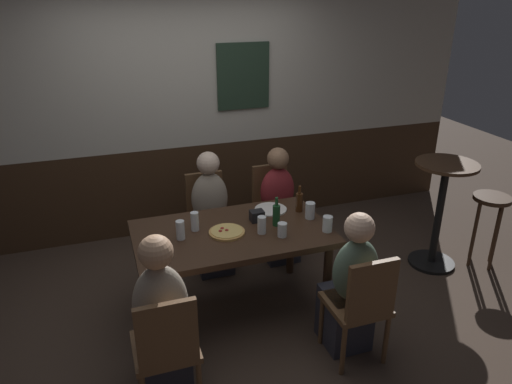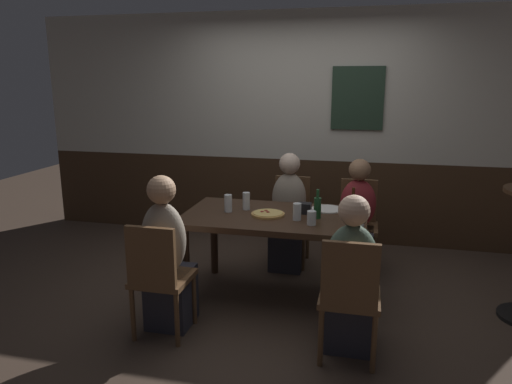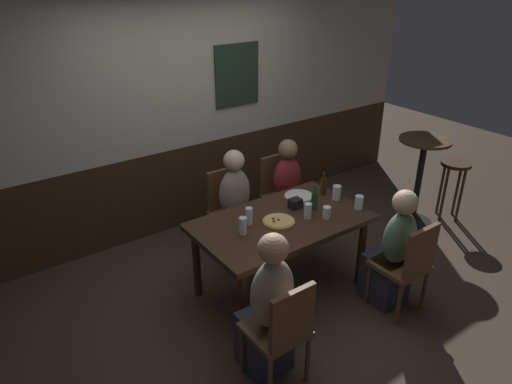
{
  "view_description": "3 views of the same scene",
  "coord_description": "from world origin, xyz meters",
  "px_view_note": "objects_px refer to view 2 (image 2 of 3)",
  "views": [
    {
      "loc": [
        -0.9,
        -3.22,
        2.5
      ],
      "look_at": [
        0.17,
        -0.07,
        1.08
      ],
      "focal_mm": 33.61,
      "sensor_mm": 36.0,
      "label": 1
    },
    {
      "loc": [
        0.74,
        -3.8,
        1.86
      ],
      "look_at": [
        -0.18,
        0.1,
        0.9
      ],
      "focal_mm": 33.45,
      "sensor_mm": 36.0,
      "label": 2
    },
    {
      "loc": [
        -2.25,
        -2.77,
        2.75
      ],
      "look_at": [
        -0.2,
        0.1,
        1.03
      ],
      "focal_mm": 32.66,
      "sensor_mm": 36.0,
      "label": 3
    }
  ],
  "objects_px": {
    "pint_glass_amber": "(359,222)",
    "beer_bottle_brown": "(353,204)",
    "dining_table": "(274,224)",
    "pizza": "(268,214)",
    "condiment_caddy": "(305,208)",
    "person_mid_far": "(288,220)",
    "beer_glass_tall": "(297,213)",
    "chair_left_near": "(158,274)",
    "person_left_near": "(167,264)",
    "person_right_near": "(351,285)",
    "chair_right_far": "(357,219)",
    "chair_right_near": "(350,293)",
    "beer_bottle_green": "(317,207)",
    "pint_glass_pale": "(246,202)",
    "person_right_far": "(357,226)",
    "highball_clear": "(356,212)",
    "plate_white_large": "(327,209)",
    "tumbler_short": "(312,219)",
    "pint_glass_stout": "(228,204)",
    "chair_mid_far": "(291,215)"
  },
  "relations": [
    {
      "from": "chair_right_far",
      "to": "beer_bottle_green",
      "type": "xyz_separation_m",
      "value": [
        -0.31,
        -0.89,
        0.34
      ]
    },
    {
      "from": "pint_glass_stout",
      "to": "beer_bottle_green",
      "type": "height_order",
      "value": "beer_bottle_green"
    },
    {
      "from": "person_right_near",
      "to": "pint_glass_pale",
      "type": "bearing_deg",
      "value": 139.5
    },
    {
      "from": "pizza",
      "to": "condiment_caddy",
      "type": "height_order",
      "value": "condiment_caddy"
    },
    {
      "from": "pint_glass_amber",
      "to": "pint_glass_stout",
      "type": "height_order",
      "value": "pint_glass_stout"
    },
    {
      "from": "dining_table",
      "to": "chair_left_near",
      "type": "xyz_separation_m",
      "value": [
        -0.67,
        -0.87,
        -0.16
      ]
    },
    {
      "from": "pint_glass_amber",
      "to": "beer_bottle_brown",
      "type": "distance_m",
      "value": 0.41
    },
    {
      "from": "chair_right_far",
      "to": "beer_glass_tall",
      "type": "xyz_separation_m",
      "value": [
        -0.47,
        -0.98,
        0.3
      ]
    },
    {
      "from": "pint_glass_pale",
      "to": "pint_glass_stout",
      "type": "relative_size",
      "value": 1.02
    },
    {
      "from": "person_left_near",
      "to": "pint_glass_pale",
      "type": "distance_m",
      "value": 0.95
    },
    {
      "from": "chair_left_near",
      "to": "person_left_near",
      "type": "bearing_deg",
      "value": 90.0
    },
    {
      "from": "chair_right_near",
      "to": "chair_left_near",
      "type": "height_order",
      "value": "same"
    },
    {
      "from": "beer_glass_tall",
      "to": "plate_white_large",
      "type": "height_order",
      "value": "beer_glass_tall"
    },
    {
      "from": "person_mid_far",
      "to": "pint_glass_stout",
      "type": "bearing_deg",
      "value": -119.79
    },
    {
      "from": "pint_glass_amber",
      "to": "person_right_near",
      "type": "bearing_deg",
      "value": -93.7
    },
    {
      "from": "person_right_near",
      "to": "beer_bottle_brown",
      "type": "bearing_deg",
      "value": 92.18
    },
    {
      "from": "person_left_near",
      "to": "pizza",
      "type": "distance_m",
      "value": 0.95
    },
    {
      "from": "person_mid_far",
      "to": "tumbler_short",
      "type": "relative_size",
      "value": 10.36
    },
    {
      "from": "plate_white_large",
      "to": "person_right_far",
      "type": "bearing_deg",
      "value": 60.18
    },
    {
      "from": "chair_mid_far",
      "to": "person_right_far",
      "type": "bearing_deg",
      "value": -13.58
    },
    {
      "from": "beer_bottle_brown",
      "to": "pizza",
      "type": "bearing_deg",
      "value": -164.94
    },
    {
      "from": "chair_left_near",
      "to": "beer_glass_tall",
      "type": "xyz_separation_m",
      "value": [
        0.88,
        0.76,
        0.3
      ]
    },
    {
      "from": "person_mid_far",
      "to": "pint_glass_pale",
      "type": "distance_m",
      "value": 0.73
    },
    {
      "from": "dining_table",
      "to": "beer_bottle_brown",
      "type": "distance_m",
      "value": 0.68
    },
    {
      "from": "chair_right_near",
      "to": "beer_glass_tall",
      "type": "relative_size",
      "value": 6.3
    },
    {
      "from": "person_mid_far",
      "to": "beer_glass_tall",
      "type": "height_order",
      "value": "person_mid_far"
    },
    {
      "from": "person_left_near",
      "to": "pint_glass_amber",
      "type": "bearing_deg",
      "value": 18.45
    },
    {
      "from": "chair_right_far",
      "to": "pizza",
      "type": "height_order",
      "value": "chair_right_far"
    },
    {
      "from": "chair_left_near",
      "to": "person_mid_far",
      "type": "distance_m",
      "value": 1.71
    },
    {
      "from": "chair_left_near",
      "to": "beer_glass_tall",
      "type": "height_order",
      "value": "same"
    },
    {
      "from": "person_right_near",
      "to": "person_right_far",
      "type": "xyz_separation_m",
      "value": [
        0.0,
        1.41,
        -0.0
      ]
    },
    {
      "from": "dining_table",
      "to": "pint_glass_amber",
      "type": "distance_m",
      "value": 0.76
    },
    {
      "from": "chair_right_far",
      "to": "beer_bottle_green",
      "type": "height_order",
      "value": "beer_bottle_green"
    },
    {
      "from": "dining_table",
      "to": "highball_clear",
      "type": "height_order",
      "value": "highball_clear"
    },
    {
      "from": "person_left_near",
      "to": "beer_bottle_brown",
      "type": "distance_m",
      "value": 1.61
    },
    {
      "from": "chair_mid_far",
      "to": "highball_clear",
      "type": "distance_m",
      "value": 1.13
    },
    {
      "from": "dining_table",
      "to": "tumbler_short",
      "type": "xyz_separation_m",
      "value": [
        0.34,
        -0.21,
        0.13
      ]
    },
    {
      "from": "beer_glass_tall",
      "to": "beer_bottle_brown",
      "type": "relative_size",
      "value": 0.6
    },
    {
      "from": "chair_right_near",
      "to": "condiment_caddy",
      "type": "distance_m",
      "value": 1.1
    },
    {
      "from": "chair_right_far",
      "to": "plate_white_large",
      "type": "height_order",
      "value": "chair_right_far"
    },
    {
      "from": "person_right_near",
      "to": "person_left_near",
      "type": "relative_size",
      "value": 0.94
    },
    {
      "from": "pizza",
      "to": "beer_glass_tall",
      "type": "bearing_deg",
      "value": -17.93
    },
    {
      "from": "person_right_far",
      "to": "chair_left_near",
      "type": "bearing_deg",
      "value": -130.65
    },
    {
      "from": "beer_glass_tall",
      "to": "pint_glass_stout",
      "type": "height_order",
      "value": "pint_glass_stout"
    },
    {
      "from": "person_right_near",
      "to": "beer_glass_tall",
      "type": "bearing_deg",
      "value": 128.13
    },
    {
      "from": "person_right_far",
      "to": "highball_clear",
      "type": "height_order",
      "value": "person_right_far"
    },
    {
      "from": "dining_table",
      "to": "beer_bottle_brown",
      "type": "bearing_deg",
      "value": 14.03
    },
    {
      "from": "chair_right_near",
      "to": "plate_white_large",
      "type": "xyz_separation_m",
      "value": [
        -0.25,
        1.13,
        0.25
      ]
    },
    {
      "from": "beer_glass_tall",
      "to": "beer_bottle_green",
      "type": "height_order",
      "value": "beer_bottle_green"
    },
    {
      "from": "beer_glass_tall",
      "to": "pizza",
      "type": "bearing_deg",
      "value": 162.07
    }
  ]
}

